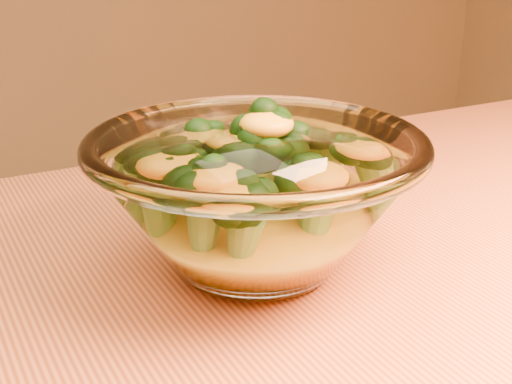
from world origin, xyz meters
TOP-DOWN VIEW (x-y plane):
  - glass_bowl at (-0.00, 0.11)m, footprint 0.25×0.25m
  - cheese_sauce at (-0.00, 0.11)m, footprint 0.14×0.14m
  - broccoli_heap at (-0.00, 0.12)m, footprint 0.16×0.16m

SIDE VIEW (x-z plane):
  - cheese_sauce at x=0.00m, z-range 0.76..0.80m
  - glass_bowl at x=0.00m, z-range 0.75..0.86m
  - broccoli_heap at x=0.00m, z-range 0.78..0.87m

